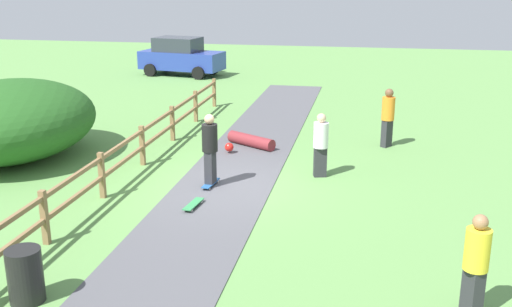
{
  "coord_description": "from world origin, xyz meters",
  "views": [
    {
      "loc": [
        3.44,
        -13.7,
        5.07
      ],
      "look_at": [
        0.87,
        -0.35,
        1.0
      ],
      "focal_mm": 42.54,
      "sensor_mm": 36.0,
      "label": 1
    }
  ],
  "objects_px": {
    "skater_riding": "(210,147)",
    "skateboard_loose": "(193,204)",
    "trash_bin": "(25,276)",
    "skater_fallen": "(249,141)",
    "parked_car_blue": "(181,56)",
    "bystander_white": "(321,142)",
    "bush_large": "(10,120)",
    "bystander_orange": "(388,115)",
    "bystander_yellow": "(476,261)"
  },
  "relations": [
    {
      "from": "skater_riding",
      "to": "skateboard_loose",
      "type": "bearing_deg",
      "value": -90.67
    },
    {
      "from": "trash_bin",
      "to": "skater_fallen",
      "type": "bearing_deg",
      "value": 79.58
    },
    {
      "from": "skater_riding",
      "to": "trash_bin",
      "type": "bearing_deg",
      "value": -104.28
    },
    {
      "from": "parked_car_blue",
      "to": "bystander_white",
      "type": "bearing_deg",
      "value": -60.32
    },
    {
      "from": "skater_fallen",
      "to": "parked_car_blue",
      "type": "relative_size",
      "value": 0.36
    },
    {
      "from": "skateboard_loose",
      "to": "parked_car_blue",
      "type": "height_order",
      "value": "parked_car_blue"
    },
    {
      "from": "skater_riding",
      "to": "skateboard_loose",
      "type": "relative_size",
      "value": 2.21
    },
    {
      "from": "bush_large",
      "to": "parked_car_blue",
      "type": "relative_size",
      "value": 1.23
    },
    {
      "from": "skateboard_loose",
      "to": "bystander_white",
      "type": "distance_m",
      "value": 3.85
    },
    {
      "from": "bystander_orange",
      "to": "skater_fallen",
      "type": "bearing_deg",
      "value": -167.72
    },
    {
      "from": "trash_bin",
      "to": "bystander_white",
      "type": "height_order",
      "value": "bystander_white"
    },
    {
      "from": "bystander_orange",
      "to": "bystander_yellow",
      "type": "height_order",
      "value": "bystander_orange"
    },
    {
      "from": "skater_fallen",
      "to": "bystander_yellow",
      "type": "bearing_deg",
      "value": -58.52
    },
    {
      "from": "bystander_white",
      "to": "parked_car_blue",
      "type": "height_order",
      "value": "parked_car_blue"
    },
    {
      "from": "bystander_white",
      "to": "parked_car_blue",
      "type": "bearing_deg",
      "value": 119.68
    },
    {
      "from": "parked_car_blue",
      "to": "bystander_yellow",
      "type": "bearing_deg",
      "value": -61.69
    },
    {
      "from": "skater_fallen",
      "to": "bystander_white",
      "type": "distance_m",
      "value": 3.34
    },
    {
      "from": "trash_bin",
      "to": "skater_fallen",
      "type": "xyz_separation_m",
      "value": [
        1.73,
        9.4,
        -0.25
      ]
    },
    {
      "from": "skater_riding",
      "to": "skater_fallen",
      "type": "relative_size",
      "value": 1.13
    },
    {
      "from": "trash_bin",
      "to": "bystander_orange",
      "type": "bearing_deg",
      "value": 60.67
    },
    {
      "from": "skateboard_loose",
      "to": "bystander_white",
      "type": "xyz_separation_m",
      "value": [
        2.59,
        2.73,
        0.83
      ]
    },
    {
      "from": "skateboard_loose",
      "to": "bystander_white",
      "type": "height_order",
      "value": "bystander_white"
    },
    {
      "from": "bystander_white",
      "to": "skateboard_loose",
      "type": "bearing_deg",
      "value": -133.52
    },
    {
      "from": "bush_large",
      "to": "skater_riding",
      "type": "height_order",
      "value": "bush_large"
    },
    {
      "from": "skater_riding",
      "to": "skater_fallen",
      "type": "xyz_separation_m",
      "value": [
        0.25,
        3.58,
        -0.83
      ]
    },
    {
      "from": "bystander_orange",
      "to": "bystander_yellow",
      "type": "bearing_deg",
      "value": -82.99
    },
    {
      "from": "skater_fallen",
      "to": "trash_bin",
      "type": "bearing_deg",
      "value": -100.42
    },
    {
      "from": "skater_fallen",
      "to": "skater_riding",
      "type": "bearing_deg",
      "value": -93.97
    },
    {
      "from": "bystander_yellow",
      "to": "bystander_orange",
      "type": "bearing_deg",
      "value": 97.01
    },
    {
      "from": "skater_fallen",
      "to": "skateboard_loose",
      "type": "bearing_deg",
      "value": -93.02
    },
    {
      "from": "bystander_yellow",
      "to": "skater_fallen",
      "type": "bearing_deg",
      "value": 121.48
    },
    {
      "from": "skater_riding",
      "to": "bystander_yellow",
      "type": "xyz_separation_m",
      "value": [
        5.45,
        -4.91,
        -0.11
      ]
    },
    {
      "from": "bystander_white",
      "to": "bystander_orange",
      "type": "bearing_deg",
      "value": 61.5
    },
    {
      "from": "bush_large",
      "to": "trash_bin",
      "type": "relative_size",
      "value": 6.04
    },
    {
      "from": "trash_bin",
      "to": "bystander_white",
      "type": "bearing_deg",
      "value": 60.3
    },
    {
      "from": "skater_fallen",
      "to": "bystander_orange",
      "type": "distance_m",
      "value": 4.22
    },
    {
      "from": "skater_riding",
      "to": "bystander_yellow",
      "type": "distance_m",
      "value": 7.33
    },
    {
      "from": "skater_riding",
      "to": "bystander_white",
      "type": "xyz_separation_m",
      "value": [
        2.57,
        1.29,
        -0.11
      ]
    },
    {
      "from": "bush_large",
      "to": "parked_car_blue",
      "type": "height_order",
      "value": "bush_large"
    },
    {
      "from": "skater_riding",
      "to": "skater_fallen",
      "type": "bearing_deg",
      "value": 86.03
    },
    {
      "from": "bush_large",
      "to": "bystander_orange",
      "type": "xyz_separation_m",
      "value": [
        10.44,
        3.18,
        -0.12
      ]
    },
    {
      "from": "parked_car_blue",
      "to": "trash_bin",
      "type": "bearing_deg",
      "value": -78.67
    },
    {
      "from": "bush_large",
      "to": "bystander_orange",
      "type": "relative_size",
      "value": 3.05
    },
    {
      "from": "skater_riding",
      "to": "bystander_orange",
      "type": "xyz_separation_m",
      "value": [
        4.3,
        4.46,
        -0.04
      ]
    },
    {
      "from": "bystander_orange",
      "to": "parked_car_blue",
      "type": "xyz_separation_m",
      "value": [
        -10.17,
        11.64,
        -0.03
      ]
    },
    {
      "from": "bystander_orange",
      "to": "bystander_white",
      "type": "bearing_deg",
      "value": -118.5
    },
    {
      "from": "skater_riding",
      "to": "parked_car_blue",
      "type": "xyz_separation_m",
      "value": [
        -5.87,
        16.1,
        -0.07
      ]
    },
    {
      "from": "skater_fallen",
      "to": "skateboard_loose",
      "type": "height_order",
      "value": "skater_fallen"
    },
    {
      "from": "skater_fallen",
      "to": "bystander_orange",
      "type": "bearing_deg",
      "value": 12.28
    },
    {
      "from": "skateboard_loose",
      "to": "bystander_yellow",
      "type": "xyz_separation_m",
      "value": [
        5.46,
        -3.47,
        0.83
      ]
    }
  ]
}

